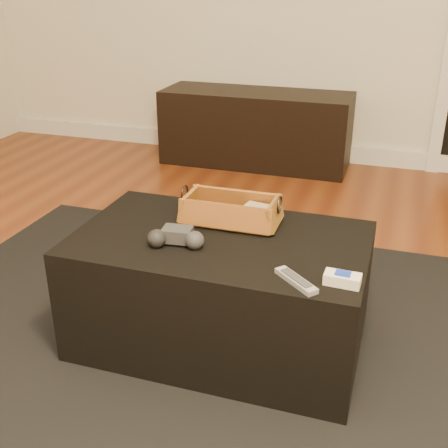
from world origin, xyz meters
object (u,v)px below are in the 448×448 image
(tv_remote, at_px, (225,218))
(ottoman, at_px, (220,290))
(game_controller, at_px, (176,237))
(cream_gadget, at_px, (342,279))
(media_cabinet, at_px, (256,128))
(wicker_basket, at_px, (231,212))
(silver_remote, at_px, (296,280))

(tv_remote, bearing_deg, ottoman, -86.63)
(game_controller, relative_size, cream_gadget, 1.83)
(media_cabinet, xyz_separation_m, wicker_basket, (0.43, -1.96, 0.22))
(silver_remote, bearing_deg, media_cabinet, 107.81)
(game_controller, bearing_deg, silver_remote, -15.32)
(wicker_basket, bearing_deg, silver_remote, -48.58)
(silver_remote, bearing_deg, ottoman, 143.85)
(media_cabinet, bearing_deg, silver_remote, -72.19)
(tv_remote, xyz_separation_m, wicker_basket, (0.02, 0.01, 0.02))
(wicker_basket, bearing_deg, game_controller, -115.92)
(ottoman, xyz_separation_m, silver_remote, (0.31, -0.22, 0.22))
(game_controller, height_order, silver_remote, game_controller)
(silver_remote, bearing_deg, game_controller, 164.68)
(game_controller, bearing_deg, cream_gadget, -8.34)
(tv_remote, relative_size, wicker_basket, 0.52)
(ottoman, bearing_deg, game_controller, -136.82)
(tv_remote, bearing_deg, wicker_basket, 30.87)
(tv_remote, bearing_deg, silver_remote, -52.33)
(silver_remote, distance_m, cream_gadget, 0.13)
(media_cabinet, bearing_deg, tv_remote, -78.12)
(tv_remote, xyz_separation_m, silver_remote, (0.33, -0.34, -0.01))
(ottoman, relative_size, wicker_basket, 2.78)
(ottoman, distance_m, silver_remote, 0.44)
(game_controller, distance_m, cream_gadget, 0.56)
(media_cabinet, height_order, game_controller, media_cabinet)
(silver_remote, xyz_separation_m, cream_gadget, (0.13, 0.04, 0.01))
(wicker_basket, height_order, game_controller, wicker_basket)
(ottoman, distance_m, cream_gadget, 0.53)
(media_cabinet, height_order, cream_gadget, media_cabinet)
(ottoman, relative_size, tv_remote, 5.36)
(tv_remote, distance_m, game_controller, 0.24)
(ottoman, bearing_deg, silver_remote, -36.15)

